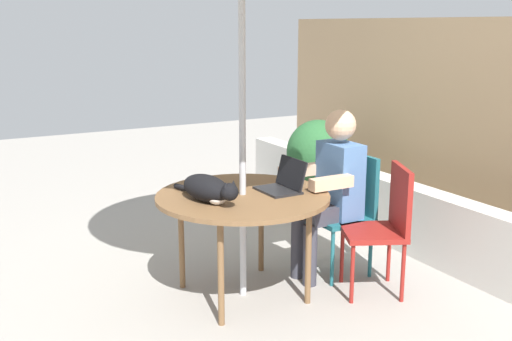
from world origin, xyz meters
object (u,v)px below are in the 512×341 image
Objects in this scene: chair_occupied at (348,204)px; chair_empty at (386,220)px; person_seated at (332,185)px; potted_plant_near_fence at (318,160)px; laptop at (285,181)px; patio_table at (243,202)px; cat at (209,189)px.

chair_empty is at bearing 0.18° from chair_occupied.
chair_occupied is 0.23m from person_seated.
person_seated reaches higher than chair_empty.
person_seated reaches higher than potted_plant_near_fence.
laptop is at bearing -83.21° from person_seated.
laptop is at bearing -41.51° from potted_plant_near_fence.
patio_table is 0.94× the size of person_seated.
cat reaches higher than patio_table.
cat is at bearing -86.99° from person_seated.
chair_empty is 2.92× the size of laptop.
chair_occupied is 1.38× the size of cat.
cat is at bearing -107.50° from chair_empty.
laptop reaches higher than chair_empty.
laptop is at bearing 90.10° from cat.
laptop is (0.05, -0.58, 0.26)m from chair_occupied.
chair_occupied and cat have the same top height.
person_seated is at bearing 93.01° from cat.
chair_empty is at bearing 64.78° from patio_table.
person_seated is (-0.41, -0.16, 0.17)m from chair_empty.
laptop is (-0.36, -0.59, 0.26)m from chair_empty.
cat is 2.27m from potted_plant_near_fence.
chair_occupied and chair_empty have the same top height.
laptop is 0.47× the size of cat.
patio_table is 0.98m from chair_empty.
potted_plant_near_fence is at bearing 131.31° from patio_table.
person_seated is at bearing 90.00° from patio_table.
chair_occupied is 0.64m from laptop.
chair_empty is 1.38× the size of cat.
chair_occupied is 1.48m from potted_plant_near_fence.
person_seated is 4.03× the size of laptop.
patio_table is 0.72m from person_seated.
cat is (-0.36, -1.15, 0.28)m from chair_empty.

